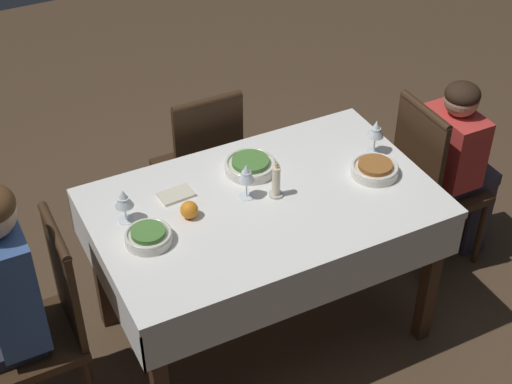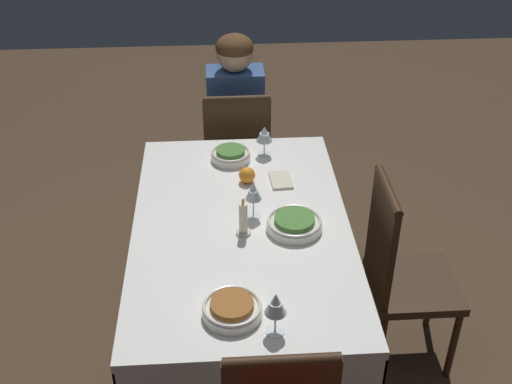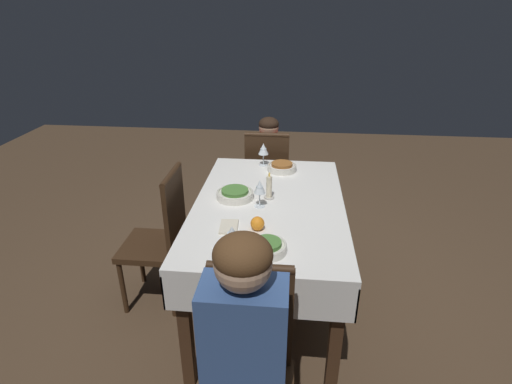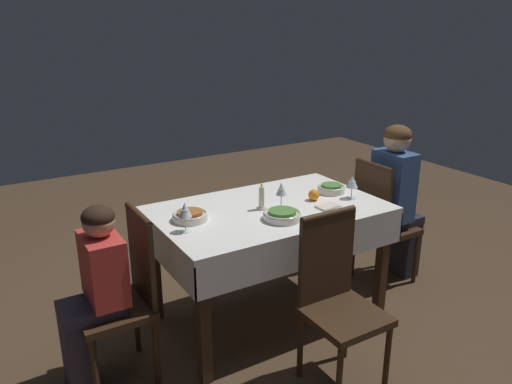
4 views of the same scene
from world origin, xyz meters
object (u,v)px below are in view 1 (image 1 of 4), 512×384
Objects in this scene: wine_glass_west at (376,130)px; orange_fruit at (189,210)px; bowl_south at (250,165)px; napkin_red_folded at (176,195)px; chair_west at (431,179)px; bowl_east at (149,236)px; person_child_red at (459,162)px; bowl_west at (375,169)px; wine_glass_east at (124,199)px; candle_centerpiece at (276,183)px; wine_glass_south at (246,174)px; dining_table at (264,218)px; chair_east at (46,320)px; chair_south at (202,165)px.

orange_fruit is (0.90, 0.04, -0.08)m from wine_glass_west.
bowl_south reaches higher than napkin_red_folded.
napkin_red_folded is at bearing 84.90° from chair_west.
bowl_east is 0.29m from napkin_red_folded.
chair_west is 0.93× the size of person_child_red.
bowl_west and bowl_south have the same top height.
candle_centerpiece reaches higher than wine_glass_east.
bowl_east is 1.25× the size of napkin_red_folded.
wine_glass_south is (1.16, 0.03, 0.34)m from person_child_red.
chair_west reaches higher than orange_fruit.
orange_fruit is at bearing -6.50° from bowl_west.
dining_table is at bearing 5.56° from candle_centerpiece.
person_child_red reaches higher than napkin_red_folded.
dining_table is 1.50× the size of chair_west.
chair_west is 4.61× the size of bowl_west.
wine_glass_east is 2.07× the size of orange_fruit.
bowl_east is at bearing -1.56° from bowl_west.
chair_south is (-0.95, -0.66, 0.00)m from chair_east.
chair_west is at bearing -178.27° from orange_fruit.
bowl_east is at bearing 53.64° from chair_south.
dining_table is at bearing 89.21° from chair_south.
bowl_west is 1.22× the size of candle_centerpiece.
bowl_south is at bearing -101.43° from dining_table.
wine_glass_east is at bearing -21.97° from orange_fruit.
wine_glass_east is 0.90× the size of candle_centerpiece.
wine_glass_east is 1.13m from wine_glass_west.
bowl_west is at bearing 173.92° from dining_table.
wine_glass_south is (0.56, -0.11, 0.09)m from bowl_west.
dining_table is 0.96m from chair_west.
wine_glass_west and candle_centerpiece have the same top height.
bowl_west is 0.57m from wine_glass_south.
chair_west is 0.55m from bowl_west.
person_child_red is 1.21m from wine_glass_south.
chair_south is at bearing 61.23° from person_child_red.
wine_glass_south is (0.06, 0.63, 0.39)m from chair_south.
chair_east is 5.69× the size of wine_glass_south.
chair_west reaches higher than wine_glass_east.
person_child_red is at bearing -178.74° from wine_glass_south.
bowl_south reaches higher than dining_table.
chair_south is 0.86m from wine_glass_east.
chair_west is 1.54m from wine_glass_east.
chair_south reaches higher than bowl_east.
candle_centerpiece is at bearing -176.81° from bowl_east.
bowl_west is 0.91× the size of bowl_south.
bowl_west is at bearing 123.97° from chair_south.
bowl_east is (-0.43, 0.04, 0.30)m from chair_east.
wine_glass_west is 0.91m from napkin_red_folded.
chair_east is 1.00× the size of chair_south.
wine_glass_south is (0.64, 0.03, -0.00)m from wine_glass_west.
bowl_west is at bearing 150.40° from bowl_south.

